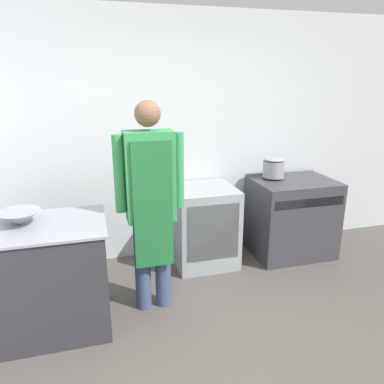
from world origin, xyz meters
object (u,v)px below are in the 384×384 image
fridge_unit (204,225)px  stock_pot (274,167)px  person_cook (151,198)px  stove (291,217)px  mixing_bowl (20,218)px

fridge_unit → stock_pot: size_ratio=3.62×
person_cook → fridge_unit: bearing=45.2°
stove → person_cook: person_cook is taller
fridge_unit → mixing_bowl: bearing=-157.2°
stock_pot → fridge_unit: bearing=-175.0°
fridge_unit → mixing_bowl: 1.93m
fridge_unit → stock_pot: stock_pot is taller
mixing_bowl → stock_pot: size_ratio=1.33×
stove → fridge_unit: bearing=177.4°
person_cook → stock_pot: 1.72m
stove → fridge_unit: 1.05m
person_cook → mixing_bowl: person_cook is taller
stove → mixing_bowl: 2.89m
fridge_unit → stock_pot: bearing=5.0°
stove → mixing_bowl: (-2.76, -0.67, 0.52)m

